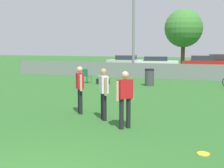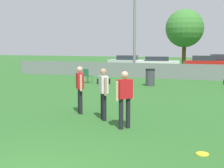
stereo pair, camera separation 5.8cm
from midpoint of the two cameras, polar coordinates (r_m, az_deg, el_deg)
The scene contains 14 objects.
fence_backline at distance 22.52m, azimuth 11.65°, elevation 2.26°, with size 26.15×0.07×1.21m.
light_pole at distance 24.02m, azimuth 4.26°, elevation 14.67°, with size 0.90×0.36×9.57m.
tree_near_pole at distance 25.86m, azimuth 13.20°, elevation 9.85°, with size 3.02×3.02×5.25m.
player_defender_red at distance 10.90m, azimuth -5.73°, elevation -0.40°, with size 0.42×0.51×1.66m.
player_thrower_red at distance 8.87m, azimuth 2.52°, elevation -2.09°, with size 0.44×0.48×1.66m.
player_receiver_white at distance 9.90m, azimuth -1.41°, elevation -1.13°, with size 0.43×0.50×1.66m.
frisbee_disc at distance 7.28m, azimuth 16.43°, elevation -12.16°, with size 0.28×0.28×0.03m.
folding_chair_sideline at distance 19.92m, azimuth -4.51°, elevation 1.69°, with size 0.52×0.53×0.90m.
trash_bin at distance 18.59m, azimuth 7.08°, elevation 1.24°, with size 0.56×0.56×1.01m.
gear_bag_sideline at distance 19.37m, azimuth -1.47°, elevation 0.51°, with size 0.74×0.41×0.36m.
parked_car_silver at distance 33.80m, azimuth 2.87°, elevation 4.13°, with size 4.09×2.07×1.33m.
parked_car_white at distance 32.71m, azimuth 8.26°, elevation 3.92°, with size 4.76×2.50×1.26m.
parked_car_red at distance 32.81m, azimuth 16.46°, elevation 3.81°, with size 4.42×2.09×1.38m.
parked_car_dark at distance 33.85m, azimuth 19.55°, elevation 3.85°, with size 4.65×2.25×1.50m.
Camera 2 is at (3.31, -4.20, 2.37)m, focal length 50.00 mm.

